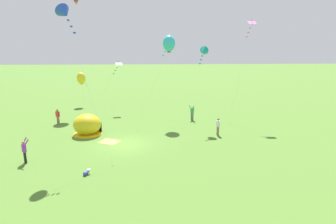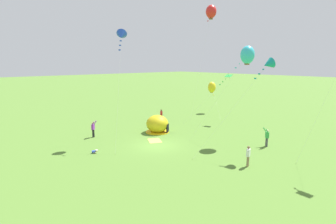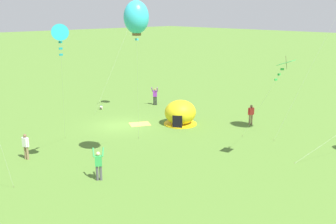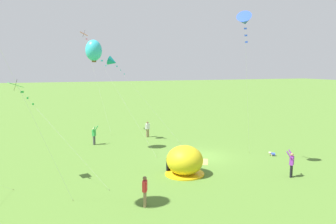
# 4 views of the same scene
# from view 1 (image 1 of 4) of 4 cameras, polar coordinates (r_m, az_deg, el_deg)

# --- Properties ---
(ground_plane) EXTENTS (300.00, 300.00, 0.00)m
(ground_plane) POSITION_cam_1_polar(r_m,az_deg,el_deg) (24.05, -9.48, -6.95)
(ground_plane) COLOR #517A2D
(popup_tent) EXTENTS (2.81, 2.81, 2.10)m
(popup_tent) POSITION_cam_1_polar(r_m,az_deg,el_deg) (27.42, -17.15, -2.68)
(popup_tent) COLOR gold
(popup_tent) RESTS_ON ground
(picnic_blanket) EXTENTS (2.11, 1.93, 0.01)m
(picnic_blanket) POSITION_cam_1_polar(r_m,az_deg,el_deg) (25.00, -12.63, -6.30)
(picnic_blanket) COLOR gold
(picnic_blanket) RESTS_ON ground
(toddler_crawling) EXTENTS (0.44, 0.53, 0.32)m
(toddler_crawling) POSITION_cam_1_polar(r_m,az_deg,el_deg) (18.99, -17.23, -12.41)
(toddler_crawling) COLOR blue
(toddler_crawling) RESTS_ON ground
(person_strolling) EXTENTS (0.55, 0.38, 1.72)m
(person_strolling) POSITION_cam_1_polar(r_m,az_deg,el_deg) (32.48, -22.87, -0.78)
(person_strolling) COLOR #8C7251
(person_strolling) RESTS_ON ground
(person_flying_kite) EXTENTS (0.72, 0.68, 1.89)m
(person_flying_kite) POSITION_cam_1_polar(r_m,az_deg,el_deg) (31.80, 5.28, -0.01)
(person_flying_kite) COLOR #4C4C51
(person_flying_kite) RESTS_ON ground
(person_far_back) EXTENTS (0.33, 0.57, 1.72)m
(person_far_back) POSITION_cam_1_polar(r_m,az_deg,el_deg) (26.50, 10.84, -2.93)
(person_far_back) COLOR #8C7251
(person_far_back) RESTS_ON ground
(person_near_tent) EXTENTS (0.68, 0.72, 1.89)m
(person_near_tent) POSITION_cam_1_polar(r_m,az_deg,el_deg) (22.33, -28.79, -7.33)
(person_near_tent) COLOR black
(person_near_tent) RESTS_ON ground
(kite_cyan) EXTENTS (4.38, 5.24, 9.96)m
(kite_cyan) POSITION_cam_1_polar(r_m,az_deg,el_deg) (30.82, 0.21, 14.69)
(kite_cyan) COLOR silver
(kite_cyan) RESTS_ON ground
(kite_yellow) EXTENTS (5.59, 4.39, 5.11)m
(kite_yellow) POSITION_cam_1_polar(r_m,az_deg,el_deg) (42.10, -18.38, 7.00)
(kite_yellow) COLOR silver
(kite_yellow) RESTS_ON ground
(kite_blue) EXTENTS (4.33, 4.04, 11.61)m
(kite_blue) POSITION_cam_1_polar(r_m,az_deg,el_deg) (22.14, -21.60, 19.40)
(kite_blue) COLOR silver
(kite_blue) RESTS_ON ground
(kite_pink) EXTENTS (3.21, 2.83, 11.75)m
(kite_pink) POSITION_cam_1_polar(r_m,az_deg,el_deg) (32.68, 17.63, 17.40)
(kite_pink) COLOR silver
(kite_pink) RESTS_ON ground
(kite_teal) EXTENTS (3.79, 6.79, 8.72)m
(kite_teal) POSITION_cam_1_polar(r_m,az_deg,el_deg) (29.03, 7.69, 12.90)
(kite_teal) COLOR silver
(kite_teal) RESTS_ON ground
(kite_green) EXTENTS (3.97, 5.73, 6.86)m
(kite_green) POSITION_cam_1_polar(r_m,az_deg,el_deg) (36.63, -10.84, 9.83)
(kite_green) COLOR silver
(kite_green) RESTS_ON ground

